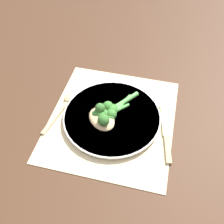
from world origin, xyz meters
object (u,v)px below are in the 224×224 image
plate (112,117)px  chicken_fillet (102,119)px  broccoli_stalk_front (110,114)px  broccoli_stalk_rear (101,116)px  broccoli_stalk_left (113,107)px  spoon (67,101)px  knife (166,133)px

plate → chicken_fillet: bearing=-37.4°
plate → broccoli_stalk_front: bearing=-23.8°
chicken_fillet → broccoli_stalk_rear: broccoli_stalk_rear is taller
broccoli_stalk_rear → chicken_fillet: bearing=161.0°
broccoli_stalk_rear → broccoli_stalk_left: bearing=-78.5°
plate → chicken_fillet: chicken_fillet is taller
plate → chicken_fillet: 0.04m
broccoli_stalk_rear → spoon: 0.13m
broccoli_stalk_left → knife: (0.04, 0.16, -0.02)m
spoon → broccoli_stalk_front: bearing=-2.2°
broccoli_stalk_front → plate: bearing=-90.3°
spoon → chicken_fillet: bearing=-13.4°
chicken_fillet → spoon: bearing=-114.6°
knife → spoon: spoon is taller
chicken_fillet → broccoli_stalk_front: bearing=139.5°
plate → knife: plate is taller
broccoli_stalk_front → knife: 0.17m
knife → spoon: bearing=161.1°
broccoli_stalk_front → broccoli_stalk_left: bearing=-70.2°
plate → knife: size_ratio=1.42×
plate → broccoli_stalk_rear: 0.04m
chicken_fillet → broccoli_stalk_front: 0.03m
chicken_fillet → knife: size_ratio=0.55×
plate → knife: 0.16m
plate → broccoli_stalk_front: (0.01, -0.00, 0.02)m
broccoli_stalk_left → spoon: 0.15m
chicken_fillet → spoon: (-0.06, -0.13, -0.02)m
chicken_fillet → broccoli_stalk_left: broccoli_stalk_left is taller
plate → broccoli_stalk_left: (-0.02, -0.00, 0.02)m
broccoli_stalk_rear → broccoli_stalk_front: 0.03m
broccoli_stalk_rear → spoon: bearing=21.5°
broccoli_stalk_left → knife: 0.17m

